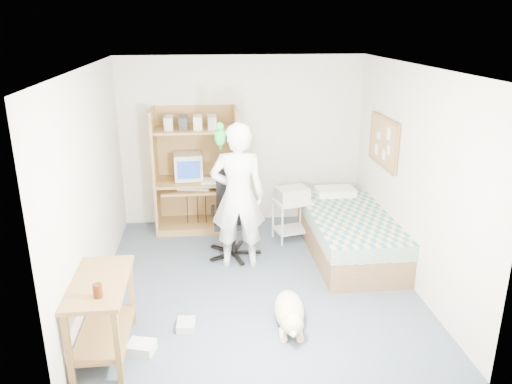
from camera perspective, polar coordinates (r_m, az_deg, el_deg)
floor at (r=6.08m, az=0.06°, el=-10.08°), size 4.00×4.00×0.00m
wall_back at (r=7.50m, az=-1.57°, el=5.84°), size 3.60×0.02×2.50m
wall_right at (r=6.03m, az=17.33°, el=1.71°), size 0.02×4.00×2.50m
wall_left at (r=5.69m, az=-18.28°, el=0.57°), size 0.02×4.00×2.50m
ceiling at (r=5.33m, az=0.07°, el=14.11°), size 3.60×4.00×0.02m
computer_hutch at (r=7.34m, az=-6.83°, el=1.95°), size 1.20×0.63×1.80m
bed at (r=6.74m, az=10.59°, el=-4.67°), size 1.02×2.02×0.66m
side_desk at (r=4.87m, az=-17.23°, el=-12.32°), size 0.50×1.00×0.75m
corkboard at (r=6.78m, az=14.36°, el=5.57°), size 0.04×0.94×0.66m
office_chair at (r=6.58m, az=-2.63°, el=-3.91°), size 0.62×0.62×1.11m
person at (r=6.11m, az=-2.08°, el=-0.49°), size 0.69×0.48×1.84m
parrot at (r=5.90m, az=-4.13°, el=6.49°), size 0.13×0.24×0.37m
dog at (r=5.21m, az=3.86°, el=-13.54°), size 0.35×0.95×0.35m
printer_cart at (r=7.03m, az=4.11°, el=-2.46°), size 0.57×0.50×0.59m
printer at (r=6.93m, az=4.17°, el=-0.23°), size 0.49×0.42×0.18m
crt_monitor at (r=7.31m, az=-7.78°, el=2.97°), size 0.43×0.45×0.38m
keyboard at (r=7.23m, az=-7.16°, el=0.43°), size 0.47×0.22×0.03m
pencil_cup at (r=7.26m, az=-4.10°, el=1.83°), size 0.08×0.08×0.12m
drink_glass at (r=4.46m, az=-17.65°, el=-10.71°), size 0.08×0.08×0.12m
floor_box_a at (r=5.01m, az=-13.02°, el=-16.94°), size 0.29×0.26×0.10m
floor_box_b at (r=5.27m, az=-7.99°, el=-14.80°), size 0.19×0.23×0.08m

